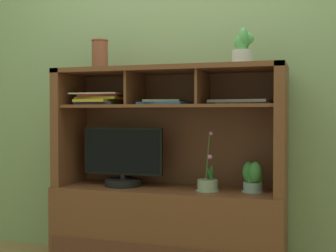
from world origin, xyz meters
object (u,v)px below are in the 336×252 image
(potted_orchid, at_px, (208,184))
(magazine_stack_right, at_px, (242,102))
(media_console, at_px, (168,206))
(potted_succulent, at_px, (243,48))
(ceramic_vase, at_px, (100,54))
(potted_fern, at_px, (253,177))
(tv_monitor, at_px, (123,161))
(magazine_stack_left, at_px, (99,99))
(magazine_stack_centre, at_px, (165,102))

(potted_orchid, height_order, magazine_stack_right, magazine_stack_right)
(media_console, bearing_deg, potted_succulent, -4.26)
(ceramic_vase, bearing_deg, potted_succulent, -1.55)
(potted_orchid, xyz_separation_m, potted_fern, (0.27, 0.05, 0.05))
(tv_monitor, distance_m, magazine_stack_left, 0.44)
(magazine_stack_right, xyz_separation_m, potted_succulent, (0.01, -0.03, 0.32))
(magazine_stack_left, bearing_deg, ceramic_vase, 96.79)
(magazine_stack_centre, bearing_deg, media_console, 66.16)
(media_console, distance_m, potted_fern, 0.58)
(tv_monitor, distance_m, potted_orchid, 0.59)
(potted_orchid, xyz_separation_m, ceramic_vase, (-0.75, 0.04, 0.83))
(media_console, bearing_deg, ceramic_vase, -178.82)
(media_console, distance_m, potted_succulent, 1.10)
(media_console, relative_size, magazine_stack_centre, 4.80)
(tv_monitor, distance_m, magazine_stack_centre, 0.48)
(magazine_stack_left, xyz_separation_m, magazine_stack_centre, (0.46, -0.01, -0.03))
(potted_orchid, height_order, ceramic_vase, ceramic_vase)
(magazine_stack_left, height_order, ceramic_vase, ceramic_vase)
(media_console, distance_m, magazine_stack_left, 0.84)
(potted_orchid, bearing_deg, media_console, 169.65)
(potted_fern, height_order, ceramic_vase, ceramic_vase)
(potted_succulent, bearing_deg, magazine_stack_centre, 179.49)
(potted_succulent, bearing_deg, media_console, 175.74)
(potted_fern, bearing_deg, magazine_stack_centre, -176.73)
(potted_fern, distance_m, magazine_stack_right, 0.47)
(potted_fern, distance_m, ceramic_vase, 1.29)
(magazine_stack_centre, distance_m, ceramic_vase, 0.57)
(media_console, bearing_deg, magazine_stack_right, -0.22)
(potted_orchid, relative_size, potted_succulent, 1.69)
(potted_fern, height_order, magazine_stack_centre, magazine_stack_centre)
(tv_monitor, bearing_deg, potted_succulent, -0.82)
(media_console, xyz_separation_m, potted_fern, (0.54, 0.00, 0.21))
(tv_monitor, height_order, ceramic_vase, ceramic_vase)
(media_console, relative_size, magazine_stack_right, 3.85)
(media_console, xyz_separation_m, tv_monitor, (-0.31, -0.02, 0.28))
(media_console, bearing_deg, tv_monitor, -175.43)
(magazine_stack_left, bearing_deg, magazine_stack_centre, -1.24)
(potted_fern, bearing_deg, tv_monitor, -178.32)
(tv_monitor, height_order, potted_succulent, potted_succulent)
(media_console, distance_m, potted_orchid, 0.32)
(magazine_stack_right, height_order, ceramic_vase, ceramic_vase)
(potted_fern, relative_size, potted_succulent, 0.86)
(magazine_stack_centre, distance_m, magazine_stack_right, 0.49)
(magazine_stack_left, xyz_separation_m, ceramic_vase, (-0.00, 0.01, 0.30))
(potted_orchid, height_order, potted_succulent, potted_succulent)
(magazine_stack_left, distance_m, potted_succulent, 1.00)
(media_console, distance_m, tv_monitor, 0.42)
(magazine_stack_right, bearing_deg, magazine_stack_centre, -176.52)
(potted_fern, xyz_separation_m, magazine_stack_left, (-1.02, -0.02, 0.49))
(potted_succulent, distance_m, ceramic_vase, 0.96)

